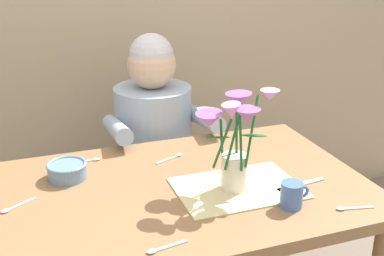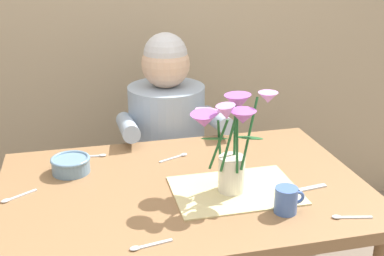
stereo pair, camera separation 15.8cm
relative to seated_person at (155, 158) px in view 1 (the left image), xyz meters
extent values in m
cube|color=olive|center=(-0.06, -0.62, 0.16)|extent=(1.20, 0.80, 0.04)
cylinder|color=olive|center=(0.48, -0.28, -0.21)|extent=(0.06, 0.06, 0.70)
cylinder|color=#4C4C56|center=(0.00, 0.00, -0.36)|extent=(0.30, 0.30, 0.40)
cylinder|color=#99ADC6|center=(0.00, 0.00, 0.09)|extent=(0.34, 0.34, 0.50)
sphere|color=#DBB293|center=(0.00, 0.00, 0.44)|extent=(0.21, 0.21, 0.21)
sphere|color=silver|center=(0.00, 0.00, 0.48)|extent=(0.19, 0.19, 0.19)
cylinder|color=#99ADC6|center=(-0.19, -0.14, 0.22)|extent=(0.07, 0.33, 0.12)
cylinder|color=#99ADC6|center=(0.19, -0.14, 0.22)|extent=(0.07, 0.33, 0.12)
cube|color=beige|center=(0.09, -0.69, 0.18)|extent=(0.40, 0.28, 0.00)
cylinder|color=silver|center=(0.08, -0.69, 0.24)|extent=(0.08, 0.08, 0.12)
cylinder|color=#23602D|center=(0.13, -0.70, 0.38)|extent=(0.08, 0.08, 0.21)
cone|color=#CC7FDB|center=(0.18, -0.72, 0.49)|extent=(0.08, 0.08, 0.03)
sphere|color=#E5D14C|center=(0.18, -0.72, 0.50)|extent=(0.02, 0.02, 0.02)
cylinder|color=#23602D|center=(0.09, -0.67, 0.36)|extent=(0.02, 0.04, 0.20)
cone|color=#A351B7|center=(0.11, -0.65, 0.46)|extent=(0.11, 0.11, 0.05)
sphere|color=#E5D14C|center=(0.11, -0.65, 0.47)|extent=(0.02, 0.02, 0.02)
cylinder|color=#23602D|center=(0.05, -0.66, 0.34)|extent=(0.02, 0.01, 0.15)
cone|color=#CC7FDB|center=(0.01, -0.63, 0.41)|extent=(0.12, 0.11, 0.06)
sphere|color=#E5D14C|center=(0.01, -0.63, 0.42)|extent=(0.02, 0.02, 0.02)
cylinder|color=#23602D|center=(0.03, -0.70, 0.35)|extent=(0.05, 0.03, 0.17)
cone|color=#A351B7|center=(-0.02, -0.71, 0.44)|extent=(0.12, 0.12, 0.05)
sphere|color=#E5D14C|center=(-0.02, -0.71, 0.44)|extent=(0.02, 0.02, 0.02)
cylinder|color=#23602D|center=(0.06, -0.72, 0.36)|extent=(0.05, 0.01, 0.20)
cone|color=#CC7FDB|center=(0.04, -0.74, 0.47)|extent=(0.07, 0.07, 0.05)
sphere|color=#E5D14C|center=(0.04, -0.74, 0.47)|extent=(0.02, 0.02, 0.02)
cylinder|color=#23602D|center=(0.09, -0.72, 0.36)|extent=(0.02, 0.05, 0.18)
cone|color=#A351B7|center=(0.09, -0.74, 0.45)|extent=(0.11, 0.11, 0.04)
sphere|color=#E5D14C|center=(0.09, -0.74, 0.45)|extent=(0.02, 0.02, 0.02)
ellipsoid|color=#23602D|center=(0.12, -0.74, 0.38)|extent=(0.09, 0.09, 0.03)
ellipsoid|color=#23602D|center=(0.03, -0.66, 0.35)|extent=(0.10, 0.08, 0.04)
cylinder|color=#6689A8|center=(-0.42, -0.43, 0.20)|extent=(0.13, 0.13, 0.05)
torus|color=#6689A8|center=(-0.42, -0.43, 0.23)|extent=(0.14, 0.14, 0.01)
cube|color=silver|center=(0.30, -0.74, 0.18)|extent=(0.19, 0.04, 0.00)
cylinder|color=#476BB7|center=(0.20, -0.85, 0.22)|extent=(0.07, 0.07, 0.08)
torus|color=#476BB7|center=(0.23, -0.85, 0.22)|extent=(0.04, 0.01, 0.04)
cube|color=silver|center=(-0.06, -0.41, 0.18)|extent=(0.10, 0.05, 0.00)
ellipsoid|color=silver|center=(-0.01, -0.38, 0.18)|extent=(0.03, 0.03, 0.01)
cube|color=silver|center=(-0.57, -0.57, 0.18)|extent=(0.09, 0.06, 0.00)
ellipsoid|color=silver|center=(-0.62, -0.60, 0.18)|extent=(0.03, 0.03, 0.01)
cube|color=silver|center=(-0.36, -0.31, 0.18)|extent=(0.10, 0.02, 0.00)
ellipsoid|color=silver|center=(-0.31, -0.32, 0.18)|extent=(0.03, 0.02, 0.01)
cube|color=silver|center=(0.38, -0.93, 0.18)|extent=(0.10, 0.03, 0.00)
ellipsoid|color=silver|center=(0.33, -0.92, 0.18)|extent=(0.03, 0.03, 0.01)
cube|color=silver|center=(-0.21, -0.93, 0.18)|extent=(0.10, 0.03, 0.00)
ellipsoid|color=silver|center=(-0.26, -0.94, 0.18)|extent=(0.03, 0.02, 0.01)
camera|label=1|loc=(-0.51, -1.96, 0.93)|focal=45.21mm
camera|label=2|loc=(-0.36, -2.00, 0.93)|focal=45.21mm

